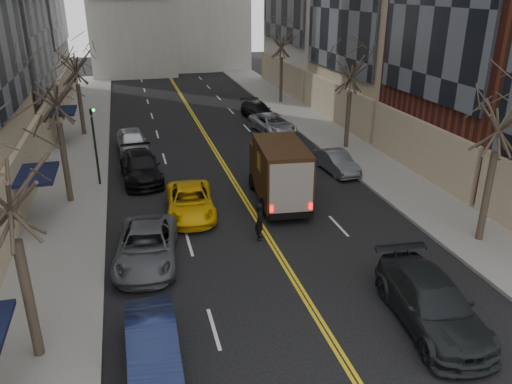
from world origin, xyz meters
TOP-DOWN VIEW (x-y plane):
  - sidewalk_left at (-9.00, 27.00)m, footprint 4.00×66.00m
  - sidewalk_right at (9.00, 27.00)m, footprint 4.00×66.00m
  - tree_lf_near at (-8.80, 8.00)m, footprint 3.20×3.20m
  - tree_lf_mid at (-8.80, 20.00)m, footprint 3.20×3.20m
  - tree_lf_far at (-8.80, 33.00)m, footprint 3.20×3.20m
  - tree_rt_near at (8.80, 11.00)m, footprint 3.20×3.20m
  - tree_rt_mid at (8.80, 25.00)m, footprint 3.20×3.20m
  - tree_rt_far at (8.80, 40.00)m, footprint 3.20×3.20m
  - traffic_signal at (-7.39, 22.00)m, footprint 0.29×0.26m
  - ups_truck at (1.63, 17.45)m, footprint 2.87×6.10m
  - observer_sedan at (3.46, 6.48)m, footprint 2.81×5.73m
  - taxi at (-3.00, 17.04)m, footprint 2.61×5.01m
  - pedestrian at (-0.41, 13.68)m, footprint 0.57×0.72m
  - parked_lf_b at (-5.50, 6.84)m, footprint 1.47×4.21m
  - parked_lf_c at (-5.32, 12.92)m, footprint 2.98×5.38m
  - parked_lf_d at (-5.10, 22.56)m, footprint 2.46×5.35m
  - parked_lf_e at (-5.42, 27.88)m, footprint 2.16×4.75m
  - parked_rt_a at (6.30, 20.85)m, footprint 1.66×3.96m
  - parked_rt_b at (5.10, 30.21)m, footprint 3.00×5.33m
  - parked_rt_c at (5.10, 34.70)m, footprint 2.32×4.89m

SIDE VIEW (x-z plane):
  - sidewalk_left at x=-9.00m, z-range 0.00..0.15m
  - sidewalk_right at x=9.00m, z-range 0.00..0.15m
  - parked_rt_a at x=6.30m, z-range 0.00..1.27m
  - taxi at x=-3.00m, z-range 0.00..1.35m
  - parked_rt_c at x=5.10m, z-range 0.00..1.38m
  - parked_lf_b at x=-5.50m, z-range 0.00..1.39m
  - parked_rt_b at x=5.10m, z-range 0.00..1.41m
  - parked_lf_c at x=-5.32m, z-range 0.00..1.43m
  - parked_lf_d at x=-5.10m, z-range 0.00..1.52m
  - parked_lf_e at x=-5.42m, z-range 0.00..1.58m
  - observer_sedan at x=3.46m, z-range 0.00..1.60m
  - pedestrian at x=-0.41m, z-range 0.00..1.73m
  - ups_truck at x=1.63m, z-range 0.01..3.25m
  - traffic_signal at x=-7.39m, z-range 0.47..5.17m
  - tree_lf_far at x=-8.80m, z-range 1.97..10.08m
  - tree_rt_mid at x=8.80m, z-range 2.01..10.33m
  - tree_lf_near at x=-8.80m, z-range 2.03..10.45m
  - tree_rt_near at x=8.80m, z-range 2.10..10.81m
  - tree_lf_mid at x=-8.80m, z-range 2.14..11.05m
  - tree_rt_far at x=8.80m, z-range 2.19..11.29m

